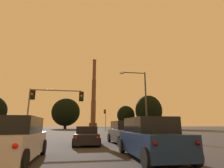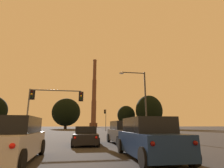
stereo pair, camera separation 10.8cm
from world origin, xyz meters
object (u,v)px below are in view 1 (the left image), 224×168
at_px(sedan_center_lane_front, 87,136).
at_px(street_lamp, 141,96).
at_px(traffic_light_far_right, 105,117).
at_px(suv_right_lane_front, 124,133).
at_px(smokestack, 94,99).
at_px(traffic_light_overhead_left, 48,100).
at_px(suv_left_lane_second, 13,140).
at_px(suv_right_lane_second, 150,138).

xyz_separation_m(sedan_center_lane_front, street_lamp, (6.91, 6.02, 4.48)).
bearing_deg(traffic_light_far_right, suv_right_lane_front, -95.25).
relative_size(suv_right_lane_front, smokestack, 0.08).
bearing_deg(suv_right_lane_front, traffic_light_far_right, 82.47).
height_order(traffic_light_far_right, smokestack, smokestack).
bearing_deg(smokestack, traffic_light_far_right, -91.62).
bearing_deg(smokestack, street_lamp, -91.20).
height_order(suv_right_lane_front, traffic_light_overhead_left, traffic_light_overhead_left).
bearing_deg(street_lamp, suv_left_lane_second, -128.82).
relative_size(suv_right_lane_front, traffic_light_far_right, 0.77).
distance_m(suv_right_lane_second, street_lamp, 14.01).
xyz_separation_m(suv_left_lane_second, suv_right_lane_second, (6.03, -0.05, 0.00)).
relative_size(suv_left_lane_second, suv_right_lane_second, 1.01).
height_order(street_lamp, smokestack, smokestack).
relative_size(traffic_light_far_right, street_lamp, 0.78).
relative_size(suv_right_lane_second, street_lamp, 0.59).
height_order(sedan_center_lane_front, street_lamp, street_lamp).
distance_m(suv_left_lane_second, traffic_light_far_right, 48.12).
xyz_separation_m(suv_right_lane_front, sedan_center_lane_front, (-3.15, 0.03, -0.23)).
xyz_separation_m(suv_right_lane_front, suv_right_lane_second, (-0.38, -6.64, 0.00)).
bearing_deg(sedan_center_lane_front, suv_left_lane_second, -114.68).
bearing_deg(traffic_light_overhead_left, suv_right_lane_front, -42.95).
xyz_separation_m(suv_left_lane_second, smokestack, (13.10, 152.24, 24.05)).
distance_m(suv_right_lane_second, smokestack, 154.34).
relative_size(suv_right_lane_second, traffic_light_overhead_left, 0.74).
relative_size(suv_right_lane_front, suv_right_lane_second, 1.01).
height_order(suv_right_lane_front, street_lamp, street_lamp).
bearing_deg(traffic_light_overhead_left, traffic_light_far_right, 71.06).
bearing_deg(street_lamp, traffic_light_far_right, 90.09).
relative_size(sedan_center_lane_front, suv_right_lane_second, 0.97).
distance_m(suv_right_lane_front, traffic_light_overhead_left, 11.09).
bearing_deg(smokestack, traffic_light_overhead_left, -95.92).
xyz_separation_m(suv_left_lane_second, traffic_light_far_right, (10.12, 46.92, 3.34)).
bearing_deg(suv_left_lane_second, suv_right_lane_front, 43.41).
xyz_separation_m(suv_right_lane_front, traffic_light_overhead_left, (-7.68, 7.15, 3.60)).
bearing_deg(traffic_light_overhead_left, sedan_center_lane_front, -57.56).
bearing_deg(traffic_light_overhead_left, smokestack, 84.08).
height_order(suv_right_lane_second, smokestack, smokestack).
bearing_deg(suv_right_lane_second, suv_right_lane_front, 86.83).
height_order(suv_left_lane_second, suv_right_lane_second, same).
xyz_separation_m(suv_right_lane_front, suv_left_lane_second, (-6.41, -6.59, 0.00)).
xyz_separation_m(street_lamp, smokestack, (2.93, 139.60, 19.80)).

